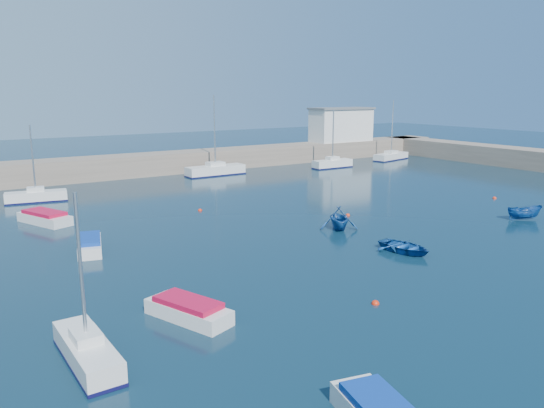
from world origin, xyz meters
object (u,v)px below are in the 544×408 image
dinghy_left (339,218)px  dinghy_right (524,213)px  sailboat_8 (391,156)px  sailboat_5 (36,196)px  motorboat_1 (90,244)px  sailboat_6 (215,170)px  dinghy_center (405,247)px  sailboat_7 (332,163)px  harbor_office (341,125)px  motorboat_2 (45,217)px  motorboat_0 (188,310)px  sailboat_1 (87,350)px

dinghy_left → dinghy_right: dinghy_left is taller
dinghy_right → sailboat_8: bearing=-3.1°
sailboat_5 → motorboat_1: sailboat_5 is taller
motorboat_1 → dinghy_right: size_ratio=1.46×
sailboat_6 → motorboat_1: (-21.93, -24.60, -0.19)m
sailboat_5 → dinghy_center: 35.22m
sailboat_5 → sailboat_7: bearing=-76.8°
harbor_office → sailboat_7: size_ratio=1.26×
motorboat_1 → motorboat_2: 9.82m
sailboat_7 → motorboat_0: (-37.49, -34.99, -0.17)m
sailboat_8 → motorboat_2: 54.45m
dinghy_center → sailboat_6: bearing=74.5°
motorboat_1 → sailboat_8: bearing=39.1°
sailboat_1 → dinghy_left: bearing=24.7°
motorboat_1 → sailboat_6: bearing=63.0°
sailboat_1 → dinghy_center: bearing=8.0°
sailboat_6 → sailboat_7: (16.56, -2.99, -0.05)m
harbor_office → dinghy_right: 43.25m
dinghy_center → motorboat_2: bearing=122.4°
sailboat_7 → dinghy_right: 32.72m
sailboat_1 → dinghy_left: 23.92m
harbor_office → sailboat_5: harbor_office is taller
sailboat_7 → dinghy_left: bearing=141.8°
motorboat_2 → dinghy_right: 39.02m
dinghy_center → sailboat_1: bearing=-178.9°
harbor_office → motorboat_1: (-46.99, -29.91, -4.62)m
motorboat_1 → motorboat_2: size_ratio=0.83×
sailboat_5 → sailboat_6: (21.96, 5.45, 0.09)m
sailboat_6 → motorboat_1: 32.96m
harbor_office → dinghy_center: size_ratio=2.75×
harbor_office → sailboat_6: sailboat_6 is taller
dinghy_right → sailboat_6: bearing=43.0°
harbor_office → motorboat_1: size_ratio=2.29×
sailboat_7 → dinghy_right: bearing=169.7°
harbor_office → sailboat_6: 26.00m
sailboat_8 → sailboat_7: bearing=85.0°
motorboat_0 → sailboat_1: bearing=177.3°
sailboat_7 → motorboat_1: sailboat_7 is taller
harbor_office → dinghy_right: harbor_office is taller
motorboat_0 → motorboat_1: bearing=73.8°
dinghy_left → sailboat_8: bearing=69.4°
motorboat_0 → dinghy_left: bearing=7.7°
sailboat_1 → motorboat_2: size_ratio=1.28×
harbor_office → motorboat_0: size_ratio=2.16×
motorboat_1 → dinghy_center: motorboat_1 is taller
sailboat_5 → dinghy_right: sailboat_5 is taller
motorboat_0 → dinghy_left: size_ratio=1.39×
sailboat_8 → dinghy_left: size_ratio=2.72×
dinghy_left → dinghy_center: bearing=-62.4°
sailboat_6 → sailboat_8: sailboat_6 is taller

